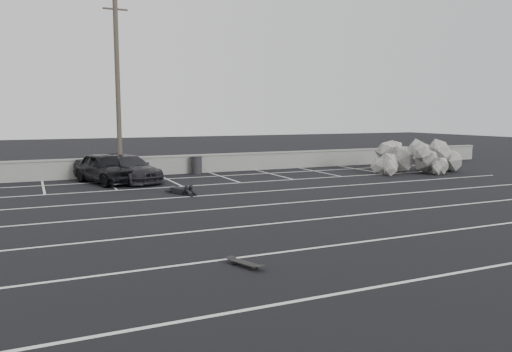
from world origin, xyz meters
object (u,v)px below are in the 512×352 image
riprap_pile (413,164)px  skateboard (245,263)px  car_right (128,169)px  utility_pole (118,88)px  trash_bin (197,165)px  person (178,188)px  car_left (106,168)px

riprap_pile → skateboard: (-16.15, -12.67, -0.43)m
skateboard → car_right: bearing=67.8°
utility_pole → riprap_pile: bearing=-14.8°
trash_bin → riprap_pile: bearing=-20.9°
car_right → trash_bin: bearing=5.3°
car_right → skateboard: size_ratio=5.29×
riprap_pile → person: bearing=-172.8°
car_left → car_right: size_ratio=0.96×
person → skateboard: size_ratio=2.81×
car_right → person: (1.34, -4.48, -0.44)m
trash_bin → car_left: bearing=-161.1°
car_right → trash_bin: 4.59m
car_left → riprap_pile: 17.25m
trash_bin → skateboard: bearing=-104.2°
car_left → skateboard: car_left is taller
car_right → riprap_pile: riprap_pile is taller
car_right → skateboard: car_right is taller
car_left → skateboard: size_ratio=5.06×
utility_pole → trash_bin: size_ratio=9.30×
car_right → trash_bin: size_ratio=4.61×
car_right → skateboard: 15.32m
car_left → person: bearing=-81.3°
car_left → skateboard: 15.43m
trash_bin → skateboard: size_ratio=1.15×
car_left → trash_bin: (5.24, 1.79, -0.24)m
car_left → utility_pole: 4.36m
person → trash_bin: bearing=49.0°
skateboard → car_left: bearing=71.7°
riprap_pile → skateboard: 20.53m
skateboard → utility_pole: bearing=68.2°
utility_pole → person: size_ratio=3.80×
trash_bin → person: (-2.85, -6.35, -0.28)m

